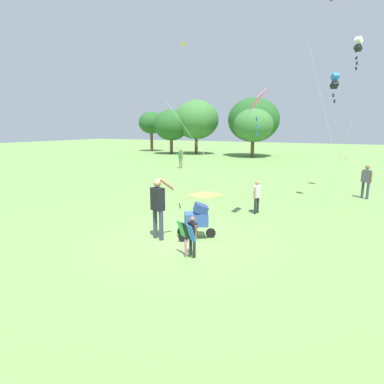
# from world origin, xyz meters

# --- Properties ---
(ground_plane) EXTENTS (120.00, 120.00, 0.00)m
(ground_plane) POSITION_xyz_m (0.00, 0.00, 0.00)
(ground_plane) COLOR #668E47
(treeline_distant) EXTENTS (39.25, 7.33, 6.20)m
(treeline_distant) POSITION_xyz_m (-2.64, 26.73, 3.71)
(treeline_distant) COLOR brown
(treeline_distant) RESTS_ON ground
(child_with_butterfly_kite) EXTENTS (0.63, 0.48, 1.01)m
(child_with_butterfly_kite) POSITION_xyz_m (0.76, -0.81, 0.60)
(child_with_butterfly_kite) COLOR #232328
(child_with_butterfly_kite) RESTS_ON ground
(person_adult_flyer) EXTENTS (0.64, 0.52, 1.79)m
(person_adult_flyer) POSITION_xyz_m (-0.65, -0.12, 1.03)
(person_adult_flyer) COLOR #33384C
(person_adult_flyer) RESTS_ON ground
(stroller) EXTENTS (1.07, 0.88, 1.03)m
(stroller) POSITION_xyz_m (0.28, 0.44, 0.61)
(stroller) COLOR black
(stroller) RESTS_ON ground
(kite_adult_black) EXTENTS (1.82, 3.14, 4.28)m
(kite_adult_black) POSITION_xyz_m (1.16, 2.63, 3.75)
(kite_adult_black) COLOR pink
(kite_adult_black) RESTS_ON ground
(kite_orange_delta) EXTENTS (1.33, 2.15, 5.19)m
(kite_orange_delta) POSITION_xyz_m (3.00, 6.95, 4.84)
(kite_orange_delta) COLOR blue
(kite_orange_delta) RESTS_ON ground
(kite_green_novelty) EXTENTS (1.99, 2.12, 7.00)m
(kite_green_novelty) POSITION_xyz_m (3.59, 9.44, 6.61)
(kite_green_novelty) COLOR white
(kite_green_novelty) RESTS_ON ground
(distant_kites_cluster) EXTENTS (33.28, 15.96, 11.09)m
(distant_kites_cluster) POSITION_xyz_m (-1.80, 24.40, 13.32)
(distant_kites_cluster) COLOR yellow
(person_red_shirt) EXTENTS (0.46, 0.30, 1.51)m
(person_red_shirt) POSITION_xyz_m (-8.04, 13.96, 0.89)
(person_red_shirt) COLOR #7F705B
(person_red_shirt) RESTS_ON ground
(person_sitting_far) EXTENTS (0.22, 0.38, 1.22)m
(person_sitting_far) POSITION_xyz_m (0.98, 3.83, 0.72)
(person_sitting_far) COLOR #232328
(person_sitting_far) RESTS_ON ground
(person_couple_left) EXTENTS (0.43, 0.33, 1.49)m
(person_couple_left) POSITION_xyz_m (4.47, 8.51, 0.88)
(person_couple_left) COLOR #33384C
(person_couple_left) RESTS_ON ground
(picnic_blanket) EXTENTS (1.52, 1.61, 0.02)m
(picnic_blanket) POSITION_xyz_m (-2.07, 5.90, 0.01)
(picnic_blanket) COLOR gold
(picnic_blanket) RESTS_ON ground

